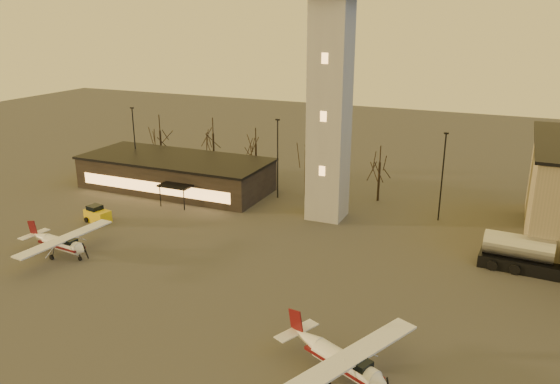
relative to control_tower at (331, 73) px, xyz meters
name	(u,v)px	position (x,y,z in m)	size (l,w,h in m)	color
ground	(182,358)	(0.00, -30.00, -16.33)	(220.00, 220.00, 0.00)	#403D3B
control_tower	(331,73)	(0.00, 0.00, 0.00)	(6.80, 6.80, 32.60)	#9B9893
terminal	(176,173)	(-21.99, 1.98, -14.17)	(25.40, 12.20, 4.30)	black
light_poles	(335,170)	(0.50, 1.00, -10.92)	(58.50, 12.25, 10.14)	black
tree_row	(255,140)	(-13.70, 9.16, -10.39)	(37.20, 9.20, 8.80)	black
cessna_front	(347,367)	(10.99, -27.87, -15.24)	(9.22, 11.06, 3.17)	white
cessna_rear	(64,247)	(-19.61, -20.57, -15.33)	(8.43, 10.64, 2.92)	white
fuel_truck	(532,258)	(21.64, -6.00, -15.00)	(9.17, 3.39, 3.35)	black
service_cart	(97,216)	(-23.12, -11.99, -15.61)	(3.17, 2.30, 1.87)	yellow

